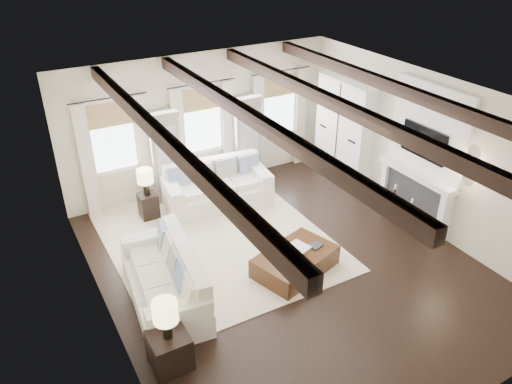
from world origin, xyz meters
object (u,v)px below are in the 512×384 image
sofa_back (217,188)px  side_table_front (170,350)px  side_table_back (149,206)px  sofa_left (168,281)px  ottoman (295,262)px

sofa_back → side_table_front: bearing=-123.9°
sofa_back → side_table_back: 1.55m
sofa_left → side_table_front: sofa_left is taller
ottoman → side_table_front: size_ratio=2.72×
sofa_back → ottoman: (0.19, -2.92, -0.20)m
sofa_back → ottoman: 2.94m
ottoman → side_table_back: (-1.72, 3.13, 0.09)m
ottoman → side_table_front: bearing=-178.5°
side_table_front → sofa_back: bearing=56.1°
sofa_left → side_table_back: size_ratio=4.28×
sofa_back → side_table_front: 4.67m
sofa_left → sofa_back: bearing=50.2°
sofa_left → side_table_back: sofa_left is taller
sofa_back → side_table_back: (-1.53, 0.20, -0.12)m
ottoman → sofa_back: bearing=76.5°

